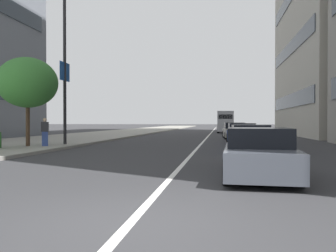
{
  "coord_description": "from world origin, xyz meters",
  "views": [
    {
      "loc": [
        -4.81,
        -1.31,
        1.48
      ],
      "look_at": [
        14.07,
        1.61,
        1.25
      ],
      "focal_mm": 36.7,
      "sensor_mm": 36.0,
      "label": 1
    }
  ],
  "objects_px": {
    "car_following_behind": "(250,139)",
    "car_far_down_avenue": "(241,134)",
    "car_mid_block_traffic": "(258,154)",
    "delivery_van_ahead": "(226,121)",
    "pedestrian_on_plaza": "(45,132)",
    "street_tree_near_plaza_corner": "(28,83)",
    "car_approaching_light": "(234,131)",
    "street_lamp_with_banners": "(71,55)"
  },
  "relations": [
    {
      "from": "car_far_down_avenue",
      "to": "street_lamp_with_banners",
      "type": "relative_size",
      "value": 0.5
    },
    {
      "from": "car_approaching_light",
      "to": "delivery_van_ahead",
      "type": "distance_m",
      "value": 15.72
    },
    {
      "from": "street_lamp_with_banners",
      "to": "pedestrian_on_plaza",
      "type": "xyz_separation_m",
      "value": [
        -1.68,
        0.74,
        -4.55
      ]
    },
    {
      "from": "car_mid_block_traffic",
      "to": "street_lamp_with_banners",
      "type": "distance_m",
      "value": 14.62
    },
    {
      "from": "car_far_down_avenue",
      "to": "street_lamp_with_banners",
      "type": "xyz_separation_m",
      "value": [
        -4.46,
        10.17,
        4.81
      ]
    },
    {
      "from": "delivery_van_ahead",
      "to": "car_mid_block_traffic",
      "type": "bearing_deg",
      "value": -178.61
    },
    {
      "from": "car_following_behind",
      "to": "car_far_down_avenue",
      "type": "relative_size",
      "value": 0.99
    },
    {
      "from": "delivery_van_ahead",
      "to": "street_tree_near_plaza_corner",
      "type": "height_order",
      "value": "street_tree_near_plaza_corner"
    },
    {
      "from": "car_mid_block_traffic",
      "to": "street_tree_near_plaza_corner",
      "type": "bearing_deg",
      "value": 58.0
    },
    {
      "from": "car_following_behind",
      "to": "car_approaching_light",
      "type": "relative_size",
      "value": 0.95
    },
    {
      "from": "car_approaching_light",
      "to": "pedestrian_on_plaza",
      "type": "relative_size",
      "value": 3.08
    },
    {
      "from": "street_lamp_with_banners",
      "to": "street_tree_near_plaza_corner",
      "type": "bearing_deg",
      "value": 138.37
    },
    {
      "from": "car_approaching_light",
      "to": "delivery_van_ahead",
      "type": "xyz_separation_m",
      "value": [
        15.69,
        0.55,
        0.86
      ]
    },
    {
      "from": "car_mid_block_traffic",
      "to": "car_far_down_avenue",
      "type": "bearing_deg",
      "value": 0.88
    },
    {
      "from": "car_far_down_avenue",
      "to": "car_approaching_light",
      "type": "bearing_deg",
      "value": 0.46
    },
    {
      "from": "street_lamp_with_banners",
      "to": "pedestrian_on_plaza",
      "type": "distance_m",
      "value": 4.91
    },
    {
      "from": "car_far_down_avenue",
      "to": "street_tree_near_plaza_corner",
      "type": "xyz_separation_m",
      "value": [
        -6.32,
        11.83,
        2.96
      ]
    },
    {
      "from": "car_following_behind",
      "to": "car_approaching_light",
      "type": "height_order",
      "value": "car_approaching_light"
    },
    {
      "from": "car_following_behind",
      "to": "delivery_van_ahead",
      "type": "bearing_deg",
      "value": 0.29
    },
    {
      "from": "car_following_behind",
      "to": "pedestrian_on_plaza",
      "type": "bearing_deg",
      "value": 86.07
    },
    {
      "from": "car_following_behind",
      "to": "car_far_down_avenue",
      "type": "bearing_deg",
      "value": -1.01
    },
    {
      "from": "car_following_behind",
      "to": "pedestrian_on_plaza",
      "type": "xyz_separation_m",
      "value": [
        0.52,
        10.94,
        0.29
      ]
    },
    {
      "from": "car_approaching_light",
      "to": "pedestrian_on_plaza",
      "type": "bearing_deg",
      "value": 138.43
    },
    {
      "from": "car_approaching_light",
      "to": "car_mid_block_traffic",
      "type": "bearing_deg",
      "value": 176.9
    },
    {
      "from": "car_approaching_light",
      "to": "pedestrian_on_plaza",
      "type": "height_order",
      "value": "pedestrian_on_plaza"
    },
    {
      "from": "car_following_behind",
      "to": "delivery_van_ahead",
      "type": "xyz_separation_m",
      "value": [
        29.5,
        0.78,
        0.9
      ]
    },
    {
      "from": "street_lamp_with_banners",
      "to": "car_mid_block_traffic",
      "type": "bearing_deg",
      "value": -134.58
    },
    {
      "from": "street_tree_near_plaza_corner",
      "to": "car_following_behind",
      "type": "bearing_deg",
      "value": -91.63
    },
    {
      "from": "street_lamp_with_banners",
      "to": "car_following_behind",
      "type": "bearing_deg",
      "value": -102.15
    },
    {
      "from": "car_mid_block_traffic",
      "to": "car_far_down_avenue",
      "type": "relative_size",
      "value": 0.99
    },
    {
      "from": "car_following_behind",
      "to": "car_far_down_avenue",
      "type": "distance_m",
      "value": 6.65
    },
    {
      "from": "car_far_down_avenue",
      "to": "car_approaching_light",
      "type": "height_order",
      "value": "car_approaching_light"
    },
    {
      "from": "pedestrian_on_plaza",
      "to": "street_tree_near_plaza_corner",
      "type": "bearing_deg",
      "value": -106.44
    },
    {
      "from": "street_tree_near_plaza_corner",
      "to": "pedestrian_on_plaza",
      "type": "relative_size",
      "value": 3.15
    },
    {
      "from": "car_following_behind",
      "to": "car_approaching_light",
      "type": "distance_m",
      "value": 13.82
    },
    {
      "from": "car_mid_block_traffic",
      "to": "car_following_behind",
      "type": "xyz_separation_m",
      "value": [
        7.49,
        -0.37,
        0.01
      ]
    },
    {
      "from": "car_far_down_avenue",
      "to": "delivery_van_ahead",
      "type": "bearing_deg",
      "value": 0.68
    },
    {
      "from": "car_following_behind",
      "to": "car_far_down_avenue",
      "type": "height_order",
      "value": "car_far_down_avenue"
    },
    {
      "from": "car_far_down_avenue",
      "to": "street_tree_near_plaza_corner",
      "type": "distance_m",
      "value": 13.73
    },
    {
      "from": "car_mid_block_traffic",
      "to": "street_lamp_with_banners",
      "type": "relative_size",
      "value": 0.5
    },
    {
      "from": "car_far_down_avenue",
      "to": "car_following_behind",
      "type": "bearing_deg",
      "value": 179.0
    },
    {
      "from": "car_far_down_avenue",
      "to": "delivery_van_ahead",
      "type": "relative_size",
      "value": 0.81
    }
  ]
}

